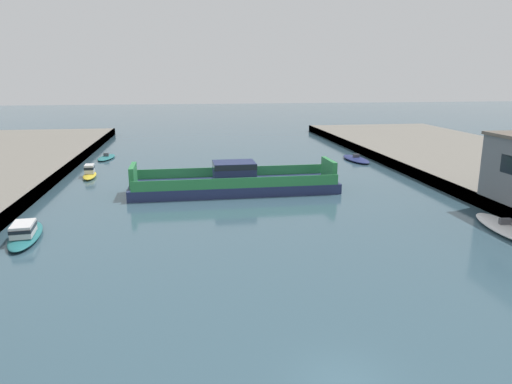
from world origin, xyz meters
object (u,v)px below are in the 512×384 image
chain_ferry (234,182)px  moored_boat_near_left (25,233)px  moored_boat_far_right (106,157)px  moored_boat_far_left (90,173)px  moored_boat_mid_left (504,227)px  moored_boat_mid_right (356,159)px

chain_ferry → moored_boat_near_left: 22.38m
moored_boat_near_left → moored_boat_far_right: 37.41m
moored_boat_far_right → moored_boat_far_left: bearing=-89.6°
moored_boat_near_left → moored_boat_far_left: size_ratio=1.45×
moored_boat_near_left → moored_boat_far_right: bearing=89.4°
moored_boat_mid_left → moored_boat_mid_right: (-0.71, 33.61, -0.03)m
moored_boat_mid_left → moored_boat_far_right: bearing=133.3°
moored_boat_mid_left → moored_boat_mid_right: bearing=91.2°
moored_boat_far_right → moored_boat_mid_left: bearing=-46.7°
moored_boat_near_left → moored_boat_mid_right: 48.63m
moored_boat_far_right → chain_ferry: bearing=-53.8°
moored_boat_mid_right → moored_boat_far_left: moored_boat_far_left is taller
moored_boat_mid_left → moored_boat_far_left: bearing=144.8°
chain_ferry → moored_boat_near_left: bearing=-143.2°
moored_boat_near_left → moored_boat_mid_left: size_ratio=0.88×
chain_ferry → moored_boat_mid_right: size_ratio=2.92×
moored_boat_near_left → moored_boat_mid_right: bearing=38.4°
chain_ferry → moored_boat_far_left: size_ratio=4.34×
chain_ferry → moored_boat_far_left: 20.22m
moored_boat_near_left → moored_boat_far_left: bearing=88.9°
moored_boat_mid_left → moored_boat_mid_right: 33.61m
moored_boat_far_left → moored_boat_far_right: (-0.10, 13.76, -0.38)m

